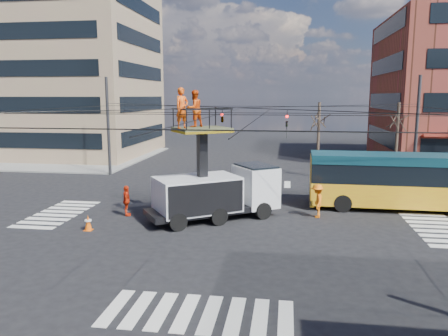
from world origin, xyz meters
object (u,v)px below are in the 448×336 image
(flagger, at_px, (317,201))
(city_bus, at_px, (417,180))
(worker_ground, at_px, (127,201))
(traffic_cone, at_px, (88,223))
(utility_truck, at_px, (216,179))

(flagger, bearing_deg, city_bus, 113.20)
(worker_ground, xyz_separation_m, flagger, (10.29, 1.16, 0.07))
(traffic_cone, bearing_deg, worker_ground, 71.81)
(utility_truck, relative_size, city_bus, 0.59)
(worker_ground, distance_m, flagger, 10.35)
(utility_truck, distance_m, worker_ground, 5.10)
(traffic_cone, distance_m, flagger, 11.89)
(traffic_cone, relative_size, worker_ground, 0.46)
(utility_truck, bearing_deg, traffic_cone, 172.92)
(flagger, bearing_deg, utility_truck, -79.35)
(city_bus, height_order, flagger, city_bus)
(traffic_cone, relative_size, flagger, 0.42)
(city_bus, xyz_separation_m, flagger, (-5.71, -2.43, -0.81))
(flagger, bearing_deg, worker_ground, -83.38)
(traffic_cone, xyz_separation_m, flagger, (11.20, 3.96, 0.53))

